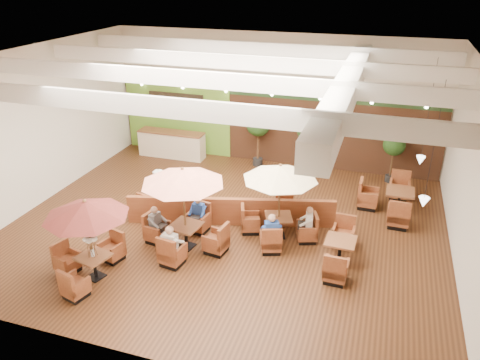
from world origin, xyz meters
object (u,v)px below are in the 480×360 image
at_px(table_5, 390,201).
at_px(topiary_0, 258,126).
at_px(topiary_1, 309,132).
at_px(diner_0, 171,241).
at_px(booth_divider, 231,211).
at_px(table_3, 160,191).
at_px(diner_1, 198,211).
at_px(diner_3, 271,229).
at_px(table_4, 340,251).
at_px(table_0, 86,222).
at_px(service_counter, 172,144).
at_px(table_2, 280,188).
at_px(topiary_2, 394,147).
at_px(diner_2, 156,221).
at_px(diner_4, 308,220).
at_px(table_1, 184,194).

distance_m(table_5, topiary_0, 6.25).
bearing_deg(topiary_1, diner_0, -107.40).
bearing_deg(booth_divider, table_3, 152.44).
distance_m(diner_1, diner_3, 2.57).
xyz_separation_m(table_4, topiary_0, (-4.25, 6.27, 1.39)).
bearing_deg(table_3, table_0, -70.81).
relative_size(service_counter, topiary_1, 1.29).
bearing_deg(table_3, table_2, 4.56).
bearing_deg(topiary_0, topiary_2, -0.00).
bearing_deg(table_2, topiary_0, 92.74).
distance_m(table_3, diner_1, 2.54).
height_order(topiary_2, diner_0, topiary_2).
distance_m(table_4, table_5, 3.93).
distance_m(topiary_1, diner_3, 6.41).
bearing_deg(topiary_0, diner_0, -92.35).
xyz_separation_m(topiary_0, diner_0, (-0.32, -7.86, -0.98)).
relative_size(service_counter, diner_1, 4.01).
bearing_deg(topiary_0, diner_2, -100.70).
xyz_separation_m(table_0, diner_1, (1.82, 3.17, -1.01)).
distance_m(topiary_2, diner_1, 8.32).
distance_m(booth_divider, table_0, 4.92).
xyz_separation_m(table_0, table_3, (-0.27, 4.59, -1.26)).
relative_size(topiary_1, diner_4, 3.11).
bearing_deg(topiary_1, diner_2, -116.56).
height_order(table_3, topiary_0, topiary_0).
bearing_deg(table_1, table_0, -120.99).
height_order(topiary_0, topiary_1, topiary_0).
bearing_deg(table_0, table_3, 108.20).
bearing_deg(diner_0, topiary_2, 60.77).
relative_size(table_2, topiary_0, 1.11).
xyz_separation_m(service_counter, table_3, (1.55, -4.29, -0.09)).
bearing_deg(diner_3, diner_0, -172.41).
relative_size(topiary_2, diner_1, 2.67).
bearing_deg(booth_divider, table_4, -31.71).
height_order(table_5, diner_2, diner_2).
distance_m(service_counter, diner_2, 7.20).
relative_size(table_2, topiary_2, 1.31).
distance_m(table_4, diner_1, 4.60).
relative_size(service_counter, topiary_0, 1.27).
relative_size(table_4, diner_2, 3.32).
bearing_deg(table_4, table_5, 72.54).
height_order(table_4, topiary_2, topiary_2).
bearing_deg(table_5, diner_4, -128.85).
height_order(service_counter, table_3, table_3).
relative_size(booth_divider, diner_0, 8.22).
relative_size(topiary_1, diner_0, 2.77).
xyz_separation_m(diner_1, diner_2, (-0.98, -0.98, 0.01)).
relative_size(service_counter, table_4, 1.18).
height_order(booth_divider, table_2, table_2).
xyz_separation_m(table_5, topiary_2, (-0.05, 2.56, 1.09)).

